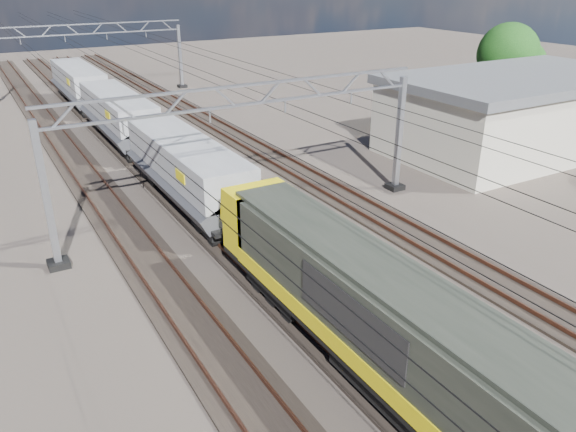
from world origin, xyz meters
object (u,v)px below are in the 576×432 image
catenary_gantry_mid (250,150)px  industrial_shed (517,112)px  locomotive (406,337)px  hopper_wagon_third (79,82)px  catenary_gantry_far (89,57)px  tree_far (512,57)px  hopper_wagon_lead (187,167)px  hopper_wagon_mid (118,113)px

catenary_gantry_mid → industrial_shed: catenary_gantry_mid is taller
locomotive → hopper_wagon_third: locomotive is taller
catenary_gantry_far → tree_far: size_ratio=2.52×
tree_far → hopper_wagon_third: bearing=145.4°
locomotive → tree_far: size_ratio=2.67×
hopper_wagon_lead → industrial_shed: (24.00, -1.70, 0.49)m
industrial_shed → tree_far: bearing=43.1°
hopper_wagon_lead → catenary_gantry_mid: bearing=-61.6°
catenary_gantry_mid → catenary_gantry_far: same height
catenary_gantry_mid → hopper_wagon_lead: (-2.00, 3.70, -1.67)m
hopper_wagon_lead → tree_far: 33.00m
hopper_wagon_third → tree_far: 39.37m
hopper_wagon_lead → hopper_wagon_third: size_ratio=1.00×
tree_far → catenary_gantry_mid: bearing=-162.1°
catenary_gantry_far → tree_far: bearing=-40.8°
hopper_wagon_lead → industrial_shed: 24.07m
catenary_gantry_far → hopper_wagon_third: catenary_gantry_far is taller
catenary_gantry_mid → hopper_wagon_mid: size_ratio=1.53×
hopper_wagon_third → industrial_shed: industrial_shed is taller
catenary_gantry_far → locomotive: catenary_gantry_far is taller
industrial_shed → locomotive: bearing=-146.3°
industrial_shed → tree_far: tree_far is taller
industrial_shed → catenary_gantry_mid: bearing=-174.8°
industrial_shed → catenary_gantry_far: bearing=122.9°
hopper_wagon_third → tree_far: (32.32, -22.32, 2.80)m
tree_far → hopper_wagon_mid: bearing=165.9°
hopper_wagon_third → hopper_wagon_mid: bearing=-90.0°
catenary_gantry_far → hopper_wagon_mid: 18.28m
catenary_gantry_mid → industrial_shed: 22.12m
hopper_wagon_mid → tree_far: size_ratio=1.65×
locomotive → industrial_shed: 28.84m
hopper_wagon_lead → hopper_wagon_mid: bearing=90.0°
catenary_gantry_far → hopper_wagon_lead: size_ratio=1.53×
locomotive → hopper_wagon_lead: 17.70m
catenary_gantry_mid → hopper_wagon_lead: 4.53m
catenary_gantry_far → hopper_wagon_mid: bearing=-96.3°
locomotive → tree_far: bearing=36.3°
catenary_gantry_mid → tree_far: bearing=17.9°
locomotive → hopper_wagon_mid: bearing=90.0°
hopper_wagon_mid → industrial_shed: bearing=-33.5°
catenary_gantry_mid → locomotive: (-2.00, -13.99, -1.58)m
catenary_gantry_mid → hopper_wagon_third: (-2.00, 32.10, -1.67)m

